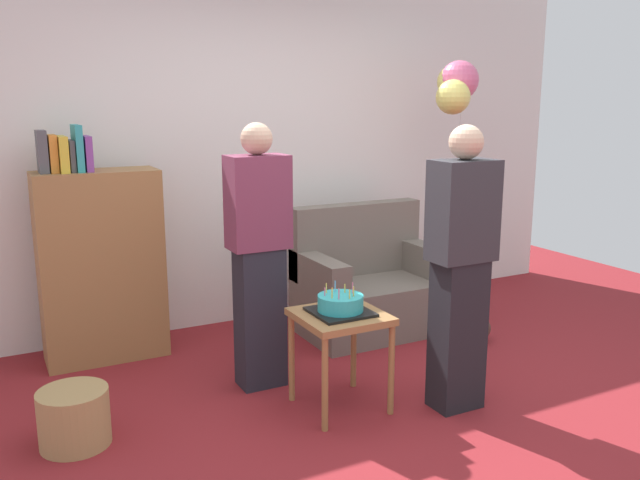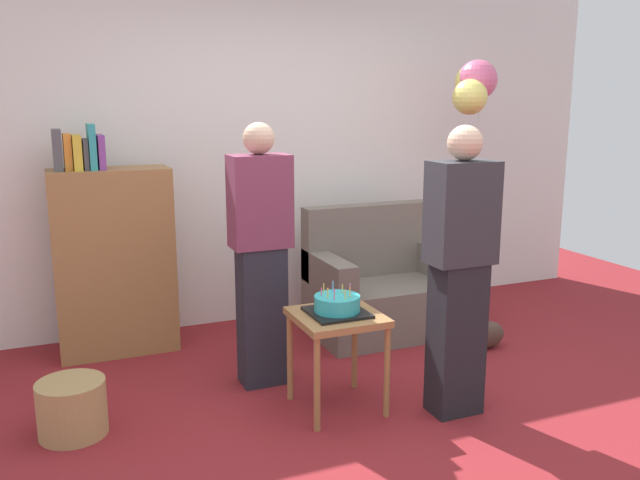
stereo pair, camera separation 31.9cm
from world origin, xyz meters
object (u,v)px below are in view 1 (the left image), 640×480
bookshelf (100,262)px  birthday_cake (340,305)px  balloon_bunch (456,86)px  handbag (475,330)px  wicker_basket (74,418)px  person_blowing_candles (259,256)px  side_table (340,328)px  person_holding_cake (460,268)px  couch (369,287)px

bookshelf → birthday_cake: bookshelf is taller
balloon_bunch → handbag: bearing=-110.1°
wicker_basket → person_blowing_candles: bearing=12.2°
side_table → person_blowing_candles: bearing=119.3°
handbag → wicker_basket: bearing=-176.4°
person_blowing_candles → person_holding_cake: same height
couch → side_table: bearing=-128.7°
person_blowing_candles → wicker_basket: person_blowing_candles is taller
person_blowing_candles → person_holding_cake: bearing=-27.0°
wicker_basket → couch: bearing=19.5°
person_holding_cake → wicker_basket: (-2.03, 0.56, -0.68)m
couch → bookshelf: bearing=169.6°
couch → side_table: 1.38m
side_table → balloon_bunch: (1.60, 1.05, 1.38)m
birthday_cake → person_blowing_candles: (-0.28, 0.51, 0.21)m
person_holding_cake → balloon_bunch: size_ratio=0.79×
handbag → balloon_bunch: 1.88m
couch → person_holding_cake: 1.48m
balloon_bunch → person_holding_cake: bearing=-126.6°
wicker_basket → balloon_bunch: (3.03, 0.79, 1.71)m
handbag → side_table: bearing=-162.4°
bookshelf → person_blowing_candles: (0.78, -0.92, 0.15)m
birthday_cake → balloon_bunch: size_ratio=0.16×
person_blowing_candles → handbag: size_ratio=5.82×
birthday_cake → balloon_bunch: 2.28m
birthday_cake → person_holding_cake: bearing=-26.5°
couch → person_holding_cake: bearing=-100.5°
handbag → balloon_bunch: (0.22, 0.61, 1.76)m
couch → handbag: (0.52, -0.63, -0.24)m
wicker_basket → handbag: wicker_basket is taller
person_holding_cake → handbag: size_ratio=5.82×
side_table → balloon_bunch: size_ratio=0.28×
birthday_cake → wicker_basket: size_ratio=0.89×
birthday_cake → balloon_bunch: balloon_bunch is taller
birthday_cake → wicker_basket: birthday_cake is taller
bookshelf → person_blowing_candles: bearing=-49.4°
person_holding_cake → couch: bearing=-100.4°
person_holding_cake → balloon_bunch: balloon_bunch is taller
bookshelf → person_blowing_candles: person_blowing_candles is taller
couch → side_table: size_ratio=1.92×
bookshelf → side_table: (1.07, -1.42, -0.19)m
side_table → wicker_basket: (-1.43, 0.26, -0.34)m
side_table → balloon_bunch: bearing=33.2°
couch → wicker_basket: size_ratio=3.06×
bookshelf → balloon_bunch: 2.95m
couch → person_holding_cake: person_holding_cake is taller
birthday_cake → side_table: bearing=3.3°
person_blowing_candles → side_table: bearing=-45.4°
side_table → couch: bearing=51.3°
birthday_cake → person_holding_cake: person_holding_cake is taller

